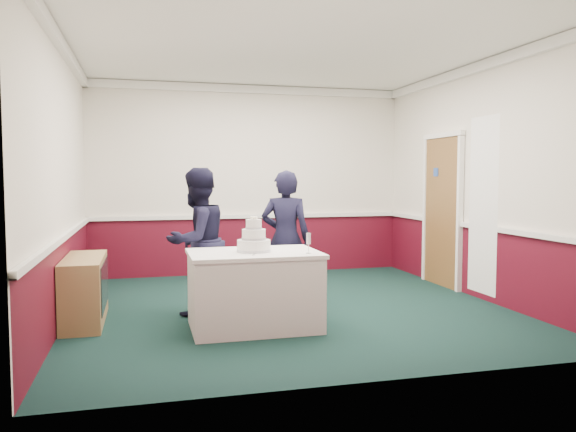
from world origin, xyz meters
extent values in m
plane|color=black|center=(0.00, 0.00, 0.00)|extent=(5.00, 5.00, 0.00)
cube|color=silver|center=(0.00, 2.48, 1.50)|extent=(5.00, 0.05, 3.00)
cube|color=silver|center=(-2.48, 0.00, 1.50)|extent=(0.05, 5.00, 3.00)
cube|color=silver|center=(2.48, 0.00, 1.50)|extent=(0.05, 5.00, 3.00)
cube|color=white|center=(0.00, 0.00, 2.98)|extent=(5.00, 5.00, 0.05)
cube|color=#4F0A19|center=(0.00, 2.48, 0.45)|extent=(5.00, 0.02, 0.90)
cube|color=white|center=(0.00, 2.47, 0.92)|extent=(4.98, 0.05, 0.06)
cube|color=white|center=(0.00, 2.46, 2.93)|extent=(5.00, 0.08, 0.12)
cube|color=olive|center=(2.46, 0.80, 1.05)|extent=(0.05, 0.90, 2.10)
cube|color=#234799|center=(2.44, 0.95, 1.62)|extent=(0.01, 0.12, 0.12)
cube|color=white|center=(2.42, -0.25, 1.20)|extent=(0.02, 0.60, 2.20)
cube|color=#A1834E|center=(-2.28, -0.10, 0.35)|extent=(0.40, 1.20, 0.70)
cube|color=black|center=(-2.07, -0.10, 0.40)|extent=(0.01, 1.00, 0.50)
cube|color=white|center=(-0.57, -0.77, 0.38)|extent=(1.28, 0.88, 0.76)
cube|color=white|center=(-0.57, -0.77, 0.77)|extent=(1.32, 0.92, 0.04)
cylinder|color=white|center=(-0.57, -0.77, 0.85)|extent=(0.34, 0.34, 0.12)
cylinder|color=silver|center=(-0.57, -0.77, 0.80)|extent=(0.35, 0.35, 0.03)
cylinder|color=white|center=(-0.57, -0.77, 0.97)|extent=(0.24, 0.24, 0.11)
cylinder|color=silver|center=(-0.57, -0.77, 0.92)|extent=(0.25, 0.25, 0.02)
cylinder|color=white|center=(-0.57, -0.77, 1.07)|extent=(0.16, 0.16, 0.10)
cylinder|color=silver|center=(-0.57, -0.77, 1.03)|extent=(0.17, 0.17, 0.02)
sphere|color=#EDE5C9|center=(-0.57, -0.77, 1.14)|extent=(0.03, 0.03, 0.03)
sphere|color=#EDE5C9|center=(-0.54, -0.75, 1.14)|extent=(0.03, 0.03, 0.03)
sphere|color=#EDE5C9|center=(-0.59, -0.74, 1.14)|extent=(0.03, 0.03, 0.03)
sphere|color=#EDE5C9|center=(-0.55, -0.79, 1.14)|extent=(0.03, 0.03, 0.03)
sphere|color=#EDE5C9|center=(-0.60, -0.78, 1.14)|extent=(0.03, 0.03, 0.03)
cube|color=silver|center=(-0.60, -0.97, 0.79)|extent=(0.09, 0.21, 0.00)
cylinder|color=silver|center=(-0.07, -1.05, 0.79)|extent=(0.05, 0.05, 0.01)
cylinder|color=silver|center=(-0.07, -1.05, 0.84)|extent=(0.01, 0.01, 0.09)
cylinder|color=silver|center=(-0.07, -1.05, 0.94)|extent=(0.04, 0.04, 0.11)
imported|color=black|center=(-1.08, -0.02, 0.83)|extent=(1.02, 0.99, 1.65)
imported|color=black|center=(-0.01, 0.13, 0.82)|extent=(0.70, 0.59, 1.63)
camera|label=1|loc=(-1.65, -6.36, 1.55)|focal=35.00mm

